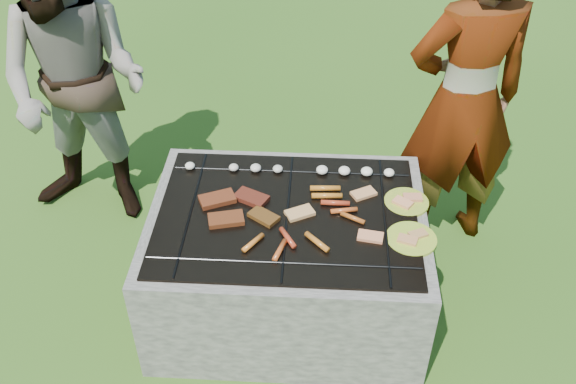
# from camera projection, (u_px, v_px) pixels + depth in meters

# --- Properties ---
(lawn) EXTENTS (60.00, 60.00, 0.00)m
(lawn) POSITION_uv_depth(u_px,v_px,m) (287.00, 301.00, 3.36)
(lawn) COLOR #234D13
(lawn) RESTS_ON ground
(fire_pit) EXTENTS (1.30, 1.00, 0.62)m
(fire_pit) POSITION_uv_depth(u_px,v_px,m) (287.00, 263.00, 3.18)
(fire_pit) COLOR #9B938A
(fire_pit) RESTS_ON ground
(mushrooms) EXTENTS (1.05, 0.06, 0.04)m
(mushrooms) POSITION_uv_depth(u_px,v_px,m) (306.00, 170.00, 3.20)
(mushrooms) COLOR white
(mushrooms) RESTS_ON fire_pit
(pork_slabs) EXTENTS (0.40, 0.30, 0.02)m
(pork_slabs) POSITION_uv_depth(u_px,v_px,m) (236.00, 207.00, 2.99)
(pork_slabs) COLOR #99401B
(pork_slabs) RESTS_ON fire_pit
(sausages) EXTENTS (0.54, 0.52, 0.03)m
(sausages) POSITION_uv_depth(u_px,v_px,m) (315.00, 218.00, 2.93)
(sausages) COLOR orange
(sausages) RESTS_ON fire_pit
(bread_on_grate) EXTENTS (0.46, 0.40, 0.02)m
(bread_on_grate) POSITION_uv_depth(u_px,v_px,m) (339.00, 213.00, 2.96)
(bread_on_grate) COLOR #F3B77C
(bread_on_grate) RESTS_ON fire_pit
(plate_far) EXTENTS (0.27, 0.27, 0.03)m
(plate_far) POSITION_uv_depth(u_px,v_px,m) (407.00, 202.00, 3.04)
(plate_far) COLOR yellow
(plate_far) RESTS_ON fire_pit
(plate_near) EXTENTS (0.30, 0.30, 0.03)m
(plate_near) POSITION_uv_depth(u_px,v_px,m) (411.00, 239.00, 2.85)
(plate_near) COLOR gold
(plate_near) RESTS_ON fire_pit
(cook) EXTENTS (0.72, 0.56, 1.76)m
(cook) POSITION_uv_depth(u_px,v_px,m) (465.00, 101.00, 3.23)
(cook) COLOR gray
(cook) RESTS_ON ground
(bystander) EXTENTS (0.94, 0.79, 1.72)m
(bystander) POSITION_uv_depth(u_px,v_px,m) (76.00, 85.00, 3.40)
(bystander) COLOR #A39587
(bystander) RESTS_ON ground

